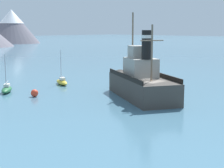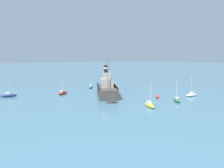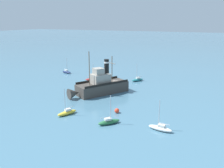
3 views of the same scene
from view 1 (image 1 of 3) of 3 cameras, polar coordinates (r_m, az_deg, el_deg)
ground_plane at (r=37.49m, az=6.36°, el=-3.13°), size 600.00×600.00×0.00m
old_tugboat at (r=40.23m, az=4.69°, el=0.40°), size 10.05×14.19×9.90m
sailboat_green at (r=45.22m, az=-17.10°, el=-0.80°), size 3.24×3.65×4.90m
sailboat_yellow at (r=49.66m, az=-8.33°, el=0.38°), size 2.40×3.94×4.90m
mooring_buoy at (r=41.51m, az=-12.76°, el=-1.48°), size 0.88×0.88×0.88m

